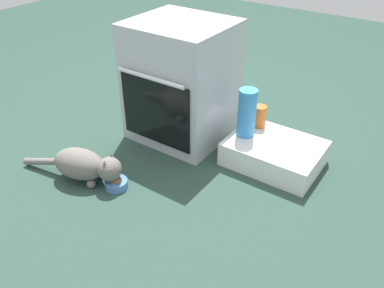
{
  "coord_description": "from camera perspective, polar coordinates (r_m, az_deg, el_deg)",
  "views": [
    {
      "loc": [
        1.32,
        -1.44,
        1.43
      ],
      "look_at": [
        0.29,
        0.05,
        0.25
      ],
      "focal_mm": 37.08,
      "sensor_mm": 36.0,
      "label": 1
    }
  ],
  "objects": [
    {
      "name": "ground",
      "position": [
        2.42,
        -6.38,
        -3.36
      ],
      "size": [
        8.0,
        8.0,
        0.0
      ],
      "primitive_type": "plane",
      "color": "#284238"
    },
    {
      "name": "oven",
      "position": [
        2.56,
        -1.54,
        8.93
      ],
      "size": [
        0.59,
        0.59,
        0.77
      ],
      "color": "#B7BABF",
      "rests_on": "ground"
    },
    {
      "name": "pantry_cabinet",
      "position": [
        2.45,
        11.73,
        -1.28
      ],
      "size": [
        0.55,
        0.41,
        0.15
      ],
      "primitive_type": "cube",
      "color": "white",
      "rests_on": "ground"
    },
    {
      "name": "food_bowl",
      "position": [
        2.28,
        -10.83,
        -5.56
      ],
      "size": [
        0.13,
        0.13,
        0.08
      ],
      "color": "#4C7AB7",
      "rests_on": "ground"
    },
    {
      "name": "cat",
      "position": [
        2.32,
        -15.19,
        -2.93
      ],
      "size": [
        0.65,
        0.26,
        0.2
      ],
      "rotation": [
        0.0,
        0.0,
        0.25
      ],
      "color": "slate",
      "rests_on": "ground"
    },
    {
      "name": "water_bottle",
      "position": [
        2.38,
        7.89,
        4.45
      ],
      "size": [
        0.11,
        0.11,
        0.3
      ],
      "primitive_type": "cylinder",
      "color": "#388CD1",
      "rests_on": "pantry_cabinet"
    },
    {
      "name": "sauce_jar",
      "position": [
        2.52,
        9.7,
        3.93
      ],
      "size": [
        0.08,
        0.08,
        0.14
      ],
      "primitive_type": "cylinder",
      "color": "#D16023",
      "rests_on": "pantry_cabinet"
    }
  ]
}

